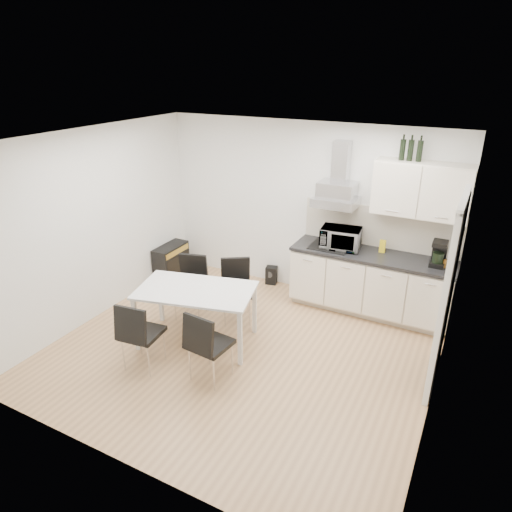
{
  "coord_description": "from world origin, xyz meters",
  "views": [
    {
      "loc": [
        2.38,
        -4.17,
        3.36
      ],
      "look_at": [
        -0.04,
        0.51,
        1.1
      ],
      "focal_mm": 32.0,
      "sensor_mm": 36.0,
      "label": 1
    }
  ],
  "objects": [
    {
      "name": "chair_far_left",
      "position": [
        -1.05,
        0.44,
        0.44
      ],
      "size": [
        0.56,
        0.6,
        0.88
      ],
      "primitive_type": null,
      "rotation": [
        0.0,
        0.0,
        3.42
      ],
      "color": "black",
      "rests_on": "ground"
    },
    {
      "name": "doorway",
      "position": [
        2.21,
        0.55,
        1.05
      ],
      "size": [
        0.08,
        1.04,
        2.1
      ],
      "primitive_type": "cube",
      "color": "white",
      "rests_on": "ground"
    },
    {
      "name": "chair_far_right",
      "position": [
        -0.41,
        0.64,
        0.44
      ],
      "size": [
        0.64,
        0.66,
        0.88
      ],
      "primitive_type": null,
      "rotation": [
        0.0,
        0.0,
        3.71
      ],
      "color": "black",
      "rests_on": "ground"
    },
    {
      "name": "chair_near_left",
      "position": [
        -0.87,
        -0.77,
        0.44
      ],
      "size": [
        0.5,
        0.55,
        0.88
      ],
      "primitive_type": null,
      "rotation": [
        0.0,
        0.0,
        0.12
      ],
      "color": "black",
      "rests_on": "ground"
    },
    {
      "name": "dining_table",
      "position": [
        -0.61,
        -0.04,
        0.67
      ],
      "size": [
        1.59,
        1.14,
        0.75
      ],
      "rotation": [
        0.0,
        0.0,
        0.24
      ],
      "color": "white",
      "rests_on": "ground"
    },
    {
      "name": "ceiling",
      "position": [
        0.0,
        0.0,
        2.6
      ],
      "size": [
        4.5,
        4.5,
        0.0
      ],
      "primitive_type": "plane",
      "color": "white",
      "rests_on": "wall_back"
    },
    {
      "name": "wall_left",
      "position": [
        -2.25,
        0.0,
        1.3
      ],
      "size": [
        0.1,
        4.0,
        2.6
      ],
      "primitive_type": "cube",
      "color": "white",
      "rests_on": "ground"
    },
    {
      "name": "floor_speaker",
      "position": [
        -0.48,
        1.9,
        0.15
      ],
      "size": [
        0.21,
        0.19,
        0.29
      ],
      "primitive_type": "cube",
      "rotation": [
        0.0,
        0.0,
        0.23
      ],
      "color": "black",
      "rests_on": "ground"
    },
    {
      "name": "wall_back",
      "position": [
        0.0,
        2.0,
        1.3
      ],
      "size": [
        4.5,
        0.1,
        2.6
      ],
      "primitive_type": "cube",
      "color": "white",
      "rests_on": "ground"
    },
    {
      "name": "wall_front",
      "position": [
        0.0,
        -2.0,
        1.3
      ],
      "size": [
        4.5,
        0.1,
        2.6
      ],
      "primitive_type": "cube",
      "color": "white",
      "rests_on": "ground"
    },
    {
      "name": "wall_right",
      "position": [
        2.25,
        0.0,
        1.3
      ],
      "size": [
        0.1,
        4.0,
        2.6
      ],
      "primitive_type": "cube",
      "color": "white",
      "rests_on": "ground"
    },
    {
      "name": "chair_near_right",
      "position": [
        -0.05,
        -0.6,
        0.44
      ],
      "size": [
        0.49,
        0.54,
        0.88
      ],
      "primitive_type": null,
      "rotation": [
        0.0,
        0.0,
        -0.1
      ],
      "color": "black",
      "rests_on": "ground"
    },
    {
      "name": "ground",
      "position": [
        0.0,
        0.0,
        0.0
      ],
      "size": [
        4.5,
        4.5,
        0.0
      ],
      "primitive_type": "plane",
      "color": "tan",
      "rests_on": "ground"
    },
    {
      "name": "guitar_amp",
      "position": [
        -2.09,
        1.37,
        0.28
      ],
      "size": [
        0.29,
        0.66,
        0.55
      ],
      "rotation": [
        0.0,
        0.0,
        0.0
      ],
      "color": "black",
      "rests_on": "ground"
    },
    {
      "name": "kitchenette",
      "position": [
        1.19,
        1.73,
        0.83
      ],
      "size": [
        2.22,
        0.64,
        2.52
      ],
      "color": "beige",
      "rests_on": "ground"
    }
  ]
}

